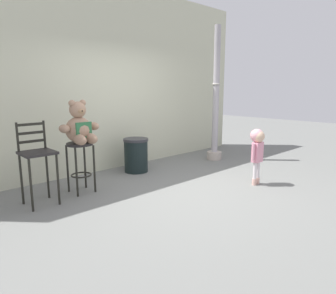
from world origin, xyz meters
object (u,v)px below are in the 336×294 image
at_px(trash_bin, 136,155).
at_px(lamppost, 216,108).
at_px(teddy_bear, 80,127).
at_px(child_walking, 257,145).
at_px(bar_stool_with_teddy, 80,157).
at_px(bar_chair_empty, 37,157).

relative_size(trash_bin, lamppost, 0.22).
height_order(teddy_bear, child_walking, teddy_bear).
relative_size(bar_stool_with_teddy, child_walking, 0.83).
bearing_deg(teddy_bear, lamppost, 0.15).
bearing_deg(trash_bin, teddy_bear, -163.40).
bearing_deg(trash_bin, lamppost, -11.51).
height_order(child_walking, bar_chair_empty, bar_chair_empty).
bearing_deg(lamppost, bar_stool_with_teddy, 179.60).
height_order(bar_stool_with_teddy, lamppost, lamppost).
bearing_deg(child_walking, lamppost, -172.35).
bearing_deg(bar_stool_with_teddy, child_walking, -35.46).
xyz_separation_m(teddy_bear, lamppost, (3.31, 0.01, 0.14)).
relative_size(bar_stool_with_teddy, teddy_bear, 1.21).
xyz_separation_m(bar_stool_with_teddy, child_walking, (2.34, -1.67, 0.12)).
height_order(bar_stool_with_teddy, child_walking, child_walking).
distance_m(trash_bin, bar_chair_empty, 2.10).
distance_m(teddy_bear, trash_bin, 1.58).
relative_size(teddy_bear, bar_chair_empty, 0.56).
height_order(child_walking, trash_bin, child_walking).
distance_m(bar_stool_with_teddy, child_walking, 2.88).
bearing_deg(lamppost, teddy_bear, -179.85).
xyz_separation_m(teddy_bear, child_walking, (2.34, -1.64, -0.34)).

